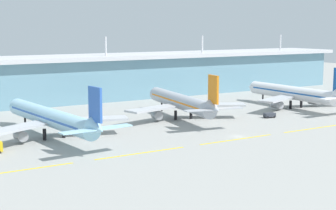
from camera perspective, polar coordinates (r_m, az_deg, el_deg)
ground_plane at (r=167.88m, az=7.61°, el=-3.44°), size 600.00×600.00×0.00m
terminal_building at (r=254.95m, az=-7.33°, el=3.12°), size 288.00×34.00×30.30m
airliner_near_middle at (r=166.64m, az=-12.66°, el=-1.40°), size 48.60×66.23×18.90m
airliner_center at (r=197.13m, az=1.53°, el=0.32°), size 48.24×60.29×18.90m
airliner_far_middle at (r=230.66m, az=13.66°, el=1.28°), size 48.80×58.41×18.90m
taxiway_stripe_west at (r=132.48m, az=-16.09°, el=-6.94°), size 28.00×0.70×0.04m
taxiway_stripe_mid_west at (r=144.78m, az=-2.98°, el=-5.30°), size 28.00×0.70×0.04m
taxiway_stripe_centre at (r=163.34m, az=7.57°, el=-3.77°), size 28.00×0.70×0.04m
taxiway_stripe_mid_east at (r=186.31m, az=15.73°, el=-2.49°), size 28.00×0.70×0.04m
pushback_tug at (r=204.21m, az=11.09°, el=-1.07°), size 4.69×3.04×1.85m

